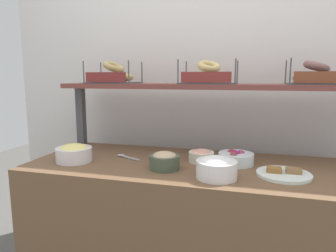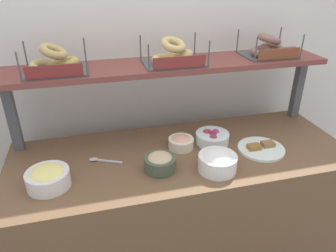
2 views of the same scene
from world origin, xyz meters
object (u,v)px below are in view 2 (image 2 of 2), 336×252
bowl_cream_cheese (218,161)px  bagel_basket_sesame (55,63)px  serving_spoon_near_plate (101,160)px  bowl_egg_salad (48,177)px  bowl_beet_salad (212,137)px  bagel_basket_plain (173,55)px  bowl_lox_spread (181,142)px  bowl_hummus (160,162)px  bagel_basket_poppy (268,48)px  serving_plate_white (261,148)px

bowl_cream_cheese → bagel_basket_sesame: size_ratio=0.62×
serving_spoon_near_plate → bowl_egg_salad: bearing=-148.5°
bowl_cream_cheese → bowl_beet_salad: bearing=73.9°
bowl_cream_cheese → serving_spoon_near_plate: bowl_cream_cheese is taller
bagel_basket_plain → bowl_beet_salad: bearing=-44.5°
bowl_lox_spread → bowl_hummus: bowl_hummus is taller
bowl_hummus → bagel_basket_poppy: size_ratio=0.53×
bowl_hummus → bagel_basket_poppy: bearing=27.2°
serving_plate_white → bagel_basket_plain: 0.71m
bowl_lox_spread → bowl_cream_cheese: bearing=-65.9°
bowl_beet_salad → bowl_cream_cheese: bearing=-106.1°
bowl_hummus → bowl_lox_spread: bearing=47.7°
bowl_lox_spread → bagel_basket_sesame: size_ratio=0.45×
serving_plate_white → bowl_cream_cheese: bearing=-159.4°
bowl_egg_salad → bowl_beet_salad: bowl_egg_salad is taller
bowl_cream_cheese → bowl_hummus: 0.29m
serving_spoon_near_plate → bagel_basket_poppy: (1.04, 0.24, 0.47)m
serving_spoon_near_plate → bagel_basket_sesame: bearing=127.0°
serving_plate_white → serving_spoon_near_plate: 0.88m
bowl_beet_salad → bowl_hummus: size_ratio=1.20×
serving_plate_white → serving_spoon_near_plate: bearing=172.9°
bagel_basket_poppy → bagel_basket_sesame: bearing=-179.3°
bowl_cream_cheese → bagel_basket_poppy: 0.79m
bowl_beet_salad → bagel_basket_poppy: size_ratio=0.63×
bagel_basket_plain → bagel_basket_poppy: bearing=2.0°
bowl_cream_cheese → bowl_egg_salad: (-0.81, 0.08, -0.00)m
bowl_lox_spread → bowl_cream_cheese: 0.28m
bowl_egg_salad → serving_plate_white: bowl_egg_salad is taller
bowl_beet_salad → serving_spoon_near_plate: 0.64m
bowl_cream_cheese → bowl_egg_salad: bowl_cream_cheese is taller
bowl_cream_cheese → bagel_basket_plain: 0.62m
bowl_cream_cheese → bowl_egg_salad: 0.81m
bowl_egg_salad → bagel_basket_poppy: bagel_basket_poppy is taller
bowl_lox_spread → bowl_egg_salad: bowl_egg_salad is taller
bowl_lox_spread → bowl_beet_salad: 0.19m
bowl_egg_salad → bowl_hummus: (0.53, -0.00, -0.00)m
bagel_basket_plain → bagel_basket_sesame: bearing=179.6°
bagel_basket_sesame → bagel_basket_poppy: bagel_basket_sesame is taller
bowl_cream_cheese → bowl_beet_salad: 0.27m
bagel_basket_poppy → serving_spoon_near_plate: bearing=-167.2°
bowl_lox_spread → bagel_basket_sesame: 0.78m
bowl_cream_cheese → bagel_basket_plain: (-0.11, 0.44, 0.42)m
bowl_hummus → bagel_basket_sesame: bearing=140.4°
bowl_egg_salad → bagel_basket_sesame: 0.57m
bowl_egg_salad → bagel_basket_poppy: bearing=16.8°
bowl_cream_cheese → serving_plate_white: (0.31, 0.12, -0.04)m
serving_plate_white → serving_spoon_near_plate: (-0.87, 0.11, -0.00)m
bowl_hummus → serving_spoon_near_plate: size_ratio=0.94×
bowl_lox_spread → bowl_beet_salad: bearing=2.3°
bowl_hummus → serving_plate_white: size_ratio=0.62×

